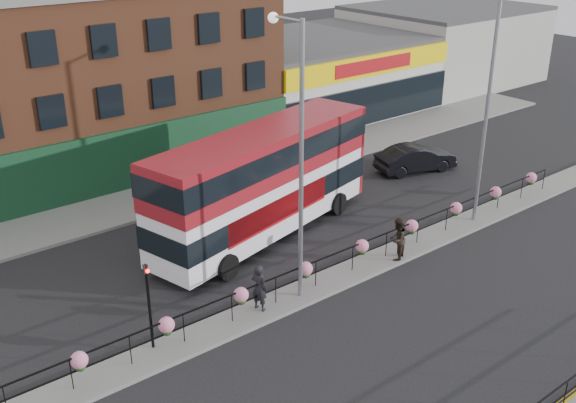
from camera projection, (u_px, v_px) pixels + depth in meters
ground at (334, 281)px, 27.38m from camera, size 120.00×120.00×0.00m
north_pavement at (183, 190)px, 35.92m from camera, size 60.00×4.00×0.15m
median at (334, 279)px, 27.35m from camera, size 60.00×1.60×0.15m
brick_building at (41, 81)px, 37.29m from camera, size 25.00×12.21×10.30m
supermarket at (314, 74)px, 49.70m from camera, size 15.00×12.25×5.30m
warehouse_east at (443, 43)px, 58.02m from camera, size 14.50×12.00×6.30m
median_railing at (335, 258)px, 26.96m from camera, size 30.04×0.56×1.23m
double_decker_bus at (264, 173)px, 30.02m from camera, size 12.71×5.69×5.01m
car at (416, 158)px, 38.45m from camera, size 4.19×5.57×1.54m
pedestrian_a at (259, 287)px, 24.83m from camera, size 0.92×0.81×1.85m
pedestrian_b at (397, 239)px, 28.43m from camera, size 1.45×1.41×1.86m
lamp_column_west at (297, 140)px, 23.79m from camera, size 0.38×1.84×10.51m
lamp_column_east at (485, 82)px, 29.96m from camera, size 0.40×1.97×11.20m
traffic_light_median at (148, 288)px, 22.09m from camera, size 0.15×0.28×3.65m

